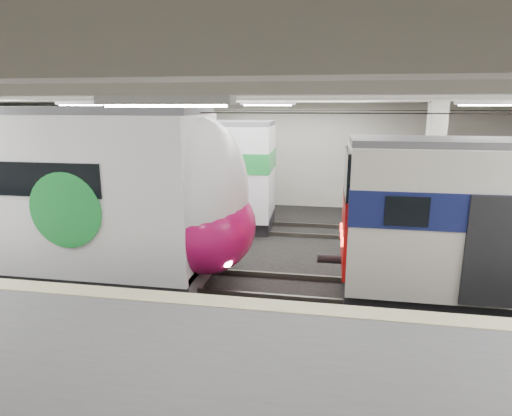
# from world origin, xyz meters

# --- Properties ---
(station_hall) EXTENTS (36.00, 24.00, 5.75)m
(station_hall) POSITION_xyz_m (0.00, -1.74, 3.24)
(station_hall) COLOR black
(station_hall) RESTS_ON ground
(modern_emu) EXTENTS (15.26, 3.15, 4.85)m
(modern_emu) POSITION_xyz_m (-7.00, -0.00, 2.38)
(modern_emu) COLOR white
(modern_emu) RESTS_ON ground
(far_train) EXTENTS (13.46, 3.22, 4.29)m
(far_train) POSITION_xyz_m (-7.01, 5.50, 2.22)
(far_train) COLOR white
(far_train) RESTS_ON ground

